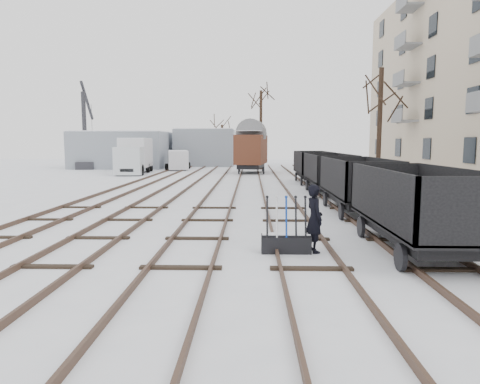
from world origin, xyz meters
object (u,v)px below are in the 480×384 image
(crane, at_px, (86,147))
(freight_wagon_a, at_px, (417,220))
(lorry, at_px, (134,155))
(box_van_wagon, at_px, (251,149))
(ground_frame, at_px, (286,242))
(panel_van, at_px, (178,160))
(worker, at_px, (314,218))

(crane, bearing_deg, freight_wagon_a, -66.52)
(lorry, bearing_deg, box_van_wagon, 0.83)
(ground_frame, bearing_deg, panel_van, 104.24)
(worker, distance_m, box_van_wagon, 29.16)
(box_van_wagon, height_order, crane, crane)
(lorry, distance_m, crane, 9.11)
(box_van_wagon, relative_size, crane, 0.60)
(worker, distance_m, crane, 39.20)
(worker, bearing_deg, crane, 14.69)
(lorry, xyz_separation_m, panel_van, (3.11, 5.47, -0.64))
(lorry, xyz_separation_m, crane, (-6.81, 6.01, 0.73))
(freight_wagon_a, xyz_separation_m, box_van_wagon, (-4.37, 28.98, 1.43))
(ground_frame, height_order, crane, crane)
(freight_wagon_a, bearing_deg, box_van_wagon, 98.58)
(ground_frame, distance_m, crane, 38.96)
(crane, bearing_deg, lorry, -50.82)
(freight_wagon_a, relative_size, box_van_wagon, 1.00)
(ground_frame, height_order, lorry, lorry)
(freight_wagon_a, height_order, crane, crane)
(freight_wagon_a, relative_size, lorry, 0.74)
(worker, relative_size, freight_wagon_a, 0.33)
(freight_wagon_a, relative_size, panel_van, 1.12)
(box_van_wagon, xyz_separation_m, crane, (-17.60, 5.03, 0.13))
(ground_frame, bearing_deg, crane, 118.34)
(box_van_wagon, distance_m, panel_van, 8.98)
(box_van_wagon, relative_size, panel_van, 1.13)
(ground_frame, relative_size, box_van_wagon, 0.27)
(freight_wagon_a, height_order, panel_van, freight_wagon_a)
(box_van_wagon, bearing_deg, worker, -78.01)
(box_van_wagon, bearing_deg, crane, 172.76)
(lorry, height_order, panel_van, lorry)
(box_van_wagon, bearing_deg, panel_van, 158.42)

